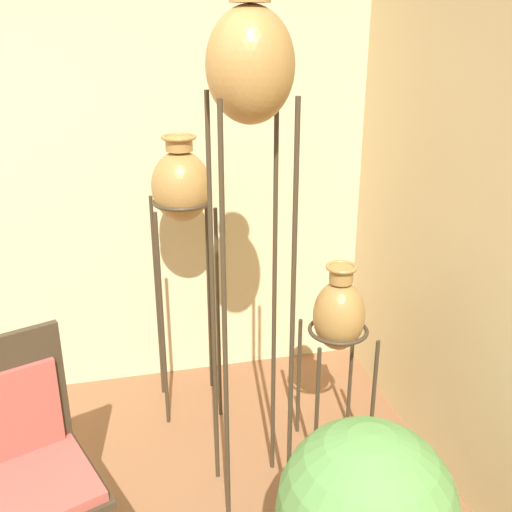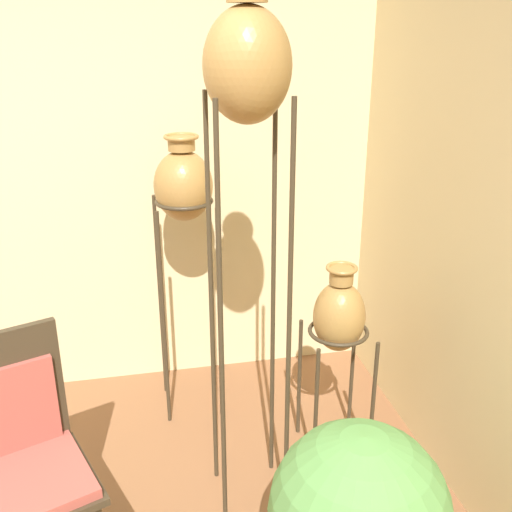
{
  "view_description": "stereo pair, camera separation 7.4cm",
  "coord_description": "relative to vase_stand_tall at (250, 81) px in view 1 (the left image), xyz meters",
  "views": [
    {
      "loc": [
        0.7,
        -1.14,
        2.06
      ],
      "look_at": [
        1.3,
        1.35,
        1.05
      ],
      "focal_mm": 42.0,
      "sensor_mm": 36.0,
      "label": 1
    },
    {
      "loc": [
        0.78,
        -1.15,
        2.06
      ],
      "look_at": [
        1.3,
        1.35,
        1.05
      ],
      "focal_mm": 42.0,
      "sensor_mm": 36.0,
      "label": 2
    }
  ],
  "objects": [
    {
      "name": "chair",
      "position": [
        -0.94,
        -0.25,
        -1.28
      ],
      "size": [
        0.64,
        0.6,
        1.01
      ],
      "rotation": [
        0.0,
        0.0,
        0.37
      ],
      "color": "#382D1E",
      "rests_on": "ground_plane"
    },
    {
      "name": "vase_stand_medium",
      "position": [
        -0.18,
        0.76,
        -0.6
      ],
      "size": [
        0.31,
        0.31,
        1.54
      ],
      "color": "#382D1E",
      "rests_on": "ground_plane"
    },
    {
      "name": "vase_stand_tall",
      "position": [
        0.0,
        0.0,
        0.0
      ],
      "size": [
        0.32,
        0.32,
        2.2
      ],
      "color": "#382D1E",
      "rests_on": "ground_plane"
    },
    {
      "name": "vase_stand_short",
      "position": [
        0.48,
        0.23,
        -1.12
      ],
      "size": [
        0.31,
        0.31,
        1.01
      ],
      "color": "#382D1E",
      "rests_on": "ground_plane"
    }
  ]
}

